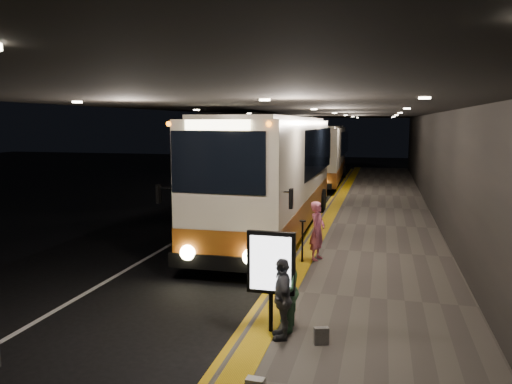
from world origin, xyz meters
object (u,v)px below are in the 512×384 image
Objects in this scene: passenger_waiting_green at (283,290)px; bag_polka at (321,336)px; passenger_waiting_grey at (282,298)px; coach_second at (323,157)px; stanchion_post at (302,242)px; coach_main at (275,179)px; passenger_boarding at (317,231)px; info_sign at (271,265)px.

passenger_waiting_green reaches higher than bag_polka.
passenger_waiting_grey is 4.77× the size of bag_polka.
stanchion_post is (1.76, -19.68, -1.03)m from coach_second.
passenger_waiting_green is (2.11, -9.01, -1.01)m from coach_main.
coach_second reaches higher than passenger_waiting_green.
passenger_waiting_grey is (0.06, -5.36, -0.09)m from passenger_boarding.
coach_main is 1.12× the size of coach_second.
coach_second is 6.19× the size of info_sign.
info_sign reaches higher than passenger_boarding.
coach_second is 7.96× the size of passenger_waiting_grey.
coach_second reaches higher than passenger_boarding.
bag_polka is at bearing -77.31° from stanchion_post.
passenger_waiting_grey is 5.01m from stanchion_post.
coach_main is 9.98m from bag_polka.
passenger_boarding is (2.12, -19.31, -0.78)m from coach_second.
passenger_waiting_grey is at bearing -162.99° from passenger_boarding.
passenger_waiting_grey is (0.05, -0.30, -0.06)m from passenger_waiting_green.
passenger_boarding reaches higher than passenger_waiting_grey.
coach_main is at bearing 44.26° from passenger_boarding.
stanchion_post is at bearing 102.69° from bag_polka.
info_sign reaches higher than stanchion_post.
coach_second is at bearing 22.60° from passenger_boarding.
coach_second reaches higher than info_sign.
bag_polka is (0.78, -5.46, -0.68)m from passenger_boarding.
bag_polka is (2.88, -9.41, -1.66)m from coach_main.
coach_main is at bearing 177.51° from passenger_waiting_grey.
coach_second is 19.78m from stanchion_post.
passenger_waiting_grey is 0.78× the size of info_sign.
passenger_waiting_green is 0.84× the size of info_sign.
coach_second is at bearing 179.63° from passenger_waiting_green.
info_sign is at bearing -143.90° from passenger_waiting_grey.
passenger_boarding is 5.37× the size of bag_polka.
passenger_waiting_green is at bearing -85.42° from stanchion_post.
passenger_waiting_green is at bearing 174.39° from passenger_waiting_grey.
info_sign is (-0.21, -0.09, 0.49)m from passenger_waiting_green.
passenger_waiting_grey is at bearing -37.38° from info_sign.
passenger_boarding reaches higher than passenger_waiting_green.
stanchion_post is at bearing 151.72° from passenger_boarding.
passenger_waiting_green is 1.08× the size of passenger_waiting_grey.
bag_polka is at bearing 57.06° from passenger_waiting_green.
passenger_waiting_green is 0.54m from info_sign.
info_sign is (-0.98, 0.31, 1.13)m from bag_polka.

